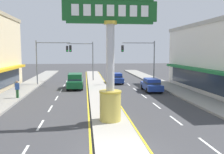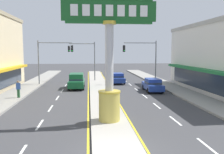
% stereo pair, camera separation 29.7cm
% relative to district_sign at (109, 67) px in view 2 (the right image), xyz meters
% --- Properties ---
extents(ground_plane, '(160.00, 160.00, 0.00)m').
position_rel_district_sign_xyz_m(ground_plane, '(-0.00, -4.82, -3.71)').
color(ground_plane, '#3A3A3D').
extents(median_strip, '(2.45, 52.00, 0.14)m').
position_rel_district_sign_xyz_m(median_strip, '(-0.00, 13.18, -3.64)').
color(median_strip, '#A39E93').
rests_on(median_strip, ground).
extents(sidewalk_left, '(2.91, 60.00, 0.18)m').
position_rel_district_sign_xyz_m(sidewalk_left, '(-9.28, 11.18, -3.62)').
color(sidewalk_left, gray).
rests_on(sidewalk_left, ground).
extents(sidewalk_right, '(2.91, 60.00, 0.18)m').
position_rel_district_sign_xyz_m(sidewalk_right, '(9.28, 11.18, -3.62)').
color(sidewalk_right, gray).
rests_on(sidewalk_right, ground).
extents(lane_markings, '(9.19, 52.00, 0.01)m').
position_rel_district_sign_xyz_m(lane_markings, '(-0.00, 11.82, -3.70)').
color(lane_markings, silver).
rests_on(lane_markings, ground).
extents(district_sign, '(6.02, 1.47, 7.92)m').
position_rel_district_sign_xyz_m(district_sign, '(0.00, 0.00, 0.00)').
color(district_sign, gold).
rests_on(district_sign, median_strip).
extents(traffic_light_left_side, '(4.86, 0.46, 6.20)m').
position_rel_district_sign_xyz_m(traffic_light_left_side, '(-6.46, 18.17, 0.54)').
color(traffic_light_left_side, slate).
rests_on(traffic_light_left_side, ground).
extents(traffic_light_right_side, '(4.86, 0.46, 6.20)m').
position_rel_district_sign_xyz_m(traffic_light_right_side, '(6.46, 17.60, 0.54)').
color(traffic_light_right_side, slate).
rests_on(traffic_light_right_side, ground).
extents(traffic_light_median_far, '(4.20, 0.46, 6.20)m').
position_rel_district_sign_xyz_m(traffic_light_median_far, '(-1.87, 22.04, 0.49)').
color(traffic_light_median_far, slate).
rests_on(traffic_light_median_far, ground).
extents(suv_near_right_lane, '(1.99, 4.61, 1.90)m').
position_rel_district_sign_xyz_m(suv_near_right_lane, '(-2.88, 14.79, -2.72)').
color(suv_near_right_lane, '#14562D').
rests_on(suv_near_right_lane, ground).
extents(sedan_far_right_lane, '(1.91, 4.34, 1.53)m').
position_rel_district_sign_xyz_m(sedan_far_right_lane, '(2.88, 19.06, -2.92)').
color(sedan_far_right_lane, navy).
rests_on(sedan_far_right_lane, ground).
extents(sedan_near_left_lane, '(1.93, 4.35, 1.53)m').
position_rel_district_sign_xyz_m(sedan_near_left_lane, '(6.18, 11.69, -2.92)').
color(sedan_near_left_lane, navy).
rests_on(sedan_near_left_lane, ground).
extents(pedestrian_near_kerb, '(0.45, 0.35, 1.68)m').
position_rel_district_sign_xyz_m(pedestrian_near_kerb, '(-8.23, 8.41, -2.58)').
color(pedestrian_near_kerb, '#336B3D').
rests_on(pedestrian_near_kerb, sidewalk_left).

